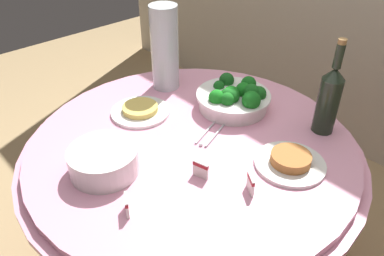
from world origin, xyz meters
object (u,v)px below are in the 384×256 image
(broccoli_bowl, at_px, (235,98))
(food_plate_peanuts, at_px, (290,161))
(serving_tongs, at_px, (210,134))
(label_placard_rear, at_px, (127,204))
(plate_stack, at_px, (104,161))
(label_placard_mid, at_px, (251,183))
(decorative_fruit_vase, at_px, (165,50))
(wine_bottle, at_px, (329,98))
(label_placard_front, at_px, (201,169))
(food_plate_noodles, at_px, (140,110))

(broccoli_bowl, relative_size, food_plate_peanuts, 1.27)
(broccoli_bowl, distance_m, food_plate_peanuts, 0.36)
(serving_tongs, distance_m, label_placard_rear, 0.43)
(plate_stack, bearing_deg, serving_tongs, 77.22)
(plate_stack, bearing_deg, label_placard_rear, -14.13)
(broccoli_bowl, relative_size, label_placard_mid, 5.09)
(label_placard_rear, bearing_deg, label_placard_mid, 60.83)
(plate_stack, height_order, decorative_fruit_vase, decorative_fruit_vase)
(plate_stack, height_order, wine_bottle, wine_bottle)
(food_plate_peanuts, bearing_deg, plate_stack, -129.96)
(wine_bottle, bearing_deg, label_placard_front, -103.01)
(broccoli_bowl, height_order, decorative_fruit_vase, decorative_fruit_vase)
(decorative_fruit_vase, bearing_deg, wine_bottle, 17.68)
(wine_bottle, distance_m, label_placard_front, 0.51)
(decorative_fruit_vase, bearing_deg, label_placard_rear, -47.82)
(food_plate_noodles, xyz_separation_m, label_placard_rear, (0.38, -0.32, 0.02))
(wine_bottle, height_order, food_plate_peanuts, wine_bottle)
(food_plate_peanuts, bearing_deg, label_placard_rear, -110.41)
(label_placard_mid, distance_m, label_placard_rear, 0.35)
(serving_tongs, height_order, label_placard_rear, label_placard_rear)
(decorative_fruit_vase, relative_size, food_plate_peanuts, 1.55)
(plate_stack, height_order, food_plate_noodles, plate_stack)
(plate_stack, xyz_separation_m, food_plate_noodles, (-0.19, 0.27, -0.03))
(broccoli_bowl, relative_size, serving_tongs, 1.69)
(food_plate_peanuts, relative_size, label_placard_mid, 4.00)
(serving_tongs, relative_size, food_plate_noodles, 0.75)
(plate_stack, relative_size, wine_bottle, 0.62)
(broccoli_bowl, bearing_deg, food_plate_peanuts, -19.29)
(broccoli_bowl, distance_m, label_placard_rear, 0.62)
(decorative_fruit_vase, bearing_deg, plate_stack, -58.70)
(plate_stack, height_order, label_placard_mid, plate_stack)
(food_plate_peanuts, relative_size, label_placard_front, 4.00)
(serving_tongs, height_order, food_plate_noodles, food_plate_noodles)
(wine_bottle, relative_size, food_plate_peanuts, 1.53)
(plate_stack, relative_size, label_placard_front, 3.82)
(broccoli_bowl, bearing_deg, decorative_fruit_vase, -166.68)
(food_plate_noodles, height_order, label_placard_front, label_placard_front)
(food_plate_noodles, bearing_deg, broccoli_bowl, 52.46)
(wine_bottle, distance_m, decorative_fruit_vase, 0.65)
(label_placard_rear, bearing_deg, food_plate_noodles, 139.74)
(label_placard_mid, bearing_deg, label_placard_rear, -119.17)
(broccoli_bowl, distance_m, food_plate_noodles, 0.36)
(serving_tongs, bearing_deg, wine_bottle, 51.77)
(decorative_fruit_vase, distance_m, food_plate_noodles, 0.27)
(broccoli_bowl, xyz_separation_m, label_placard_mid, (0.33, -0.30, -0.02))
(serving_tongs, distance_m, label_placard_mid, 0.29)
(decorative_fruit_vase, bearing_deg, broccoli_bowl, 13.32)
(food_plate_peanuts, bearing_deg, wine_bottle, 98.74)
(plate_stack, height_order, serving_tongs, plate_stack)
(broccoli_bowl, xyz_separation_m, food_plate_peanuts, (0.34, -0.12, -0.03))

